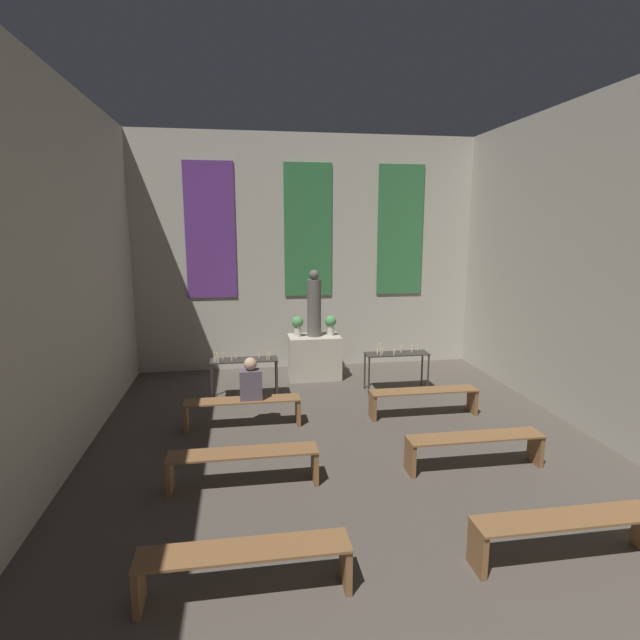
# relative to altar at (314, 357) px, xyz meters

# --- Properties ---
(wall_back) EXTENTS (7.95, 0.16, 5.28)m
(wall_back) POSITION_rel_altar_xyz_m (0.00, 1.01, 2.20)
(wall_back) COLOR #B2AD9E
(wall_back) RESTS_ON ground_plane
(wall_left) EXTENTS (0.12, 11.21, 5.28)m
(wall_left) POSITION_rel_altar_xyz_m (-3.92, -4.53, 2.17)
(wall_left) COLOR #B2AD9E
(wall_left) RESTS_ON ground_plane
(altar) EXTENTS (1.10, 0.71, 0.93)m
(altar) POSITION_rel_altar_xyz_m (0.00, 0.00, 0.00)
(altar) COLOR #BCB29E
(altar) RESTS_ON ground_plane
(statue) EXTENTS (0.30, 0.30, 1.42)m
(statue) POSITION_rel_altar_xyz_m (0.00, 0.00, 1.13)
(statue) COLOR #5B5651
(statue) RESTS_ON altar
(flower_vase_left) EXTENTS (0.24, 0.24, 0.44)m
(flower_vase_left) POSITION_rel_altar_xyz_m (-0.36, 0.00, 0.73)
(flower_vase_left) COLOR beige
(flower_vase_left) RESTS_ON altar
(flower_vase_right) EXTENTS (0.24, 0.24, 0.44)m
(flower_vase_right) POSITION_rel_altar_xyz_m (0.36, 0.00, 0.73)
(flower_vase_right) COLOR beige
(flower_vase_right) RESTS_ON altar
(candle_rack_left) EXTENTS (1.27, 0.40, 0.97)m
(candle_rack_left) POSITION_rel_altar_xyz_m (-1.51, -1.09, 0.19)
(candle_rack_left) COLOR #332D28
(candle_rack_left) RESTS_ON ground_plane
(candle_rack_right) EXTENTS (1.27, 0.40, 0.97)m
(candle_rack_right) POSITION_rel_altar_xyz_m (1.51, -1.08, 0.19)
(candle_rack_right) COLOR #332D28
(candle_rack_right) RESTS_ON ground_plane
(pew_second_left) EXTENTS (1.88, 0.36, 0.47)m
(pew_second_left) POSITION_rel_altar_xyz_m (-1.55, -6.39, -0.13)
(pew_second_left) COLOR brown
(pew_second_left) RESTS_ON ground_plane
(pew_second_right) EXTENTS (1.88, 0.36, 0.47)m
(pew_second_right) POSITION_rel_altar_xyz_m (1.55, -6.39, -0.13)
(pew_second_right) COLOR brown
(pew_second_right) RESTS_ON ground_plane
(pew_third_left) EXTENTS (1.88, 0.36, 0.47)m
(pew_third_left) POSITION_rel_altar_xyz_m (-1.55, -4.45, -0.13)
(pew_third_left) COLOR brown
(pew_third_left) RESTS_ON ground_plane
(pew_third_right) EXTENTS (1.88, 0.36, 0.47)m
(pew_third_right) POSITION_rel_altar_xyz_m (1.55, -4.45, -0.13)
(pew_third_right) COLOR brown
(pew_third_right) RESTS_ON ground_plane
(pew_back_left) EXTENTS (1.88, 0.36, 0.47)m
(pew_back_left) POSITION_rel_altar_xyz_m (-1.55, -2.50, -0.13)
(pew_back_left) COLOR brown
(pew_back_left) RESTS_ON ground_plane
(pew_back_right) EXTENTS (1.88, 0.36, 0.47)m
(pew_back_right) POSITION_rel_altar_xyz_m (1.55, -2.50, -0.13)
(pew_back_right) COLOR brown
(pew_back_right) RESTS_ON ground_plane
(person_seated) EXTENTS (0.36, 0.24, 0.70)m
(person_seated) POSITION_rel_altar_xyz_m (-1.41, -2.50, 0.31)
(person_seated) COLOR #564C56
(person_seated) RESTS_ON pew_back_left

